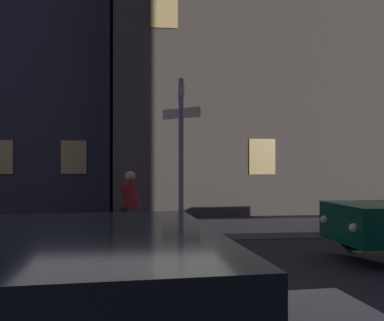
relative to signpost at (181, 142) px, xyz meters
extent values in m
plane|color=#232326|center=(-1.20, -5.59, -2.27)|extent=(80.00, 80.00, 0.00)
cube|color=#9E9991|center=(-1.20, 0.95, -2.20)|extent=(40.00, 2.76, 0.14)
cylinder|color=gray|center=(0.00, 0.00, -0.30)|extent=(0.12, 0.12, 3.66)
cube|color=white|center=(0.00, 0.00, 1.18)|extent=(0.03, 1.21, 0.24)
cube|color=beige|center=(0.00, 0.00, 0.70)|extent=(0.83, 0.83, 0.24)
cylinder|color=black|center=(3.28, -2.23, -1.95)|extent=(0.64, 0.23, 0.64)
sphere|color=#F9EFCC|center=(2.52, -3.65, -1.58)|extent=(0.16, 0.16, 0.16)
sphere|color=#F9EFCC|center=(2.50, -2.52, -1.58)|extent=(0.16, 0.16, 0.16)
torus|color=black|center=(-1.84, -1.18, -1.91)|extent=(0.72, 0.07, 0.72)
torus|color=black|center=(-0.74, -1.16, -1.91)|extent=(0.72, 0.07, 0.72)
cylinder|color=black|center=(-1.29, -1.17, -1.66)|extent=(1.00, 0.06, 0.04)
cylinder|color=maroon|center=(-1.19, -1.17, -1.19)|extent=(0.46, 0.33, 0.61)
sphere|color=tan|center=(-1.19, -1.17, -0.77)|extent=(0.22, 0.22, 0.22)
cylinder|color=black|center=(-1.24, -1.26, -1.69)|extent=(0.34, 0.13, 0.55)
cylinder|color=black|center=(-1.24, -1.08, -1.69)|extent=(0.34, 0.13, 0.55)
cube|color=#F2C672|center=(-5.84, 6.09, -0.27)|extent=(0.90, 0.06, 1.20)
cube|color=#F2C672|center=(-3.28, 6.09, -0.27)|extent=(0.90, 0.06, 1.20)
cube|color=#F2C672|center=(3.18, 4.19, -0.27)|extent=(0.90, 0.06, 1.20)
cube|color=#F2C672|center=(-0.14, 4.19, 4.57)|extent=(0.90, 0.06, 1.20)
camera|label=1|loc=(-1.11, -10.94, -0.51)|focal=43.11mm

